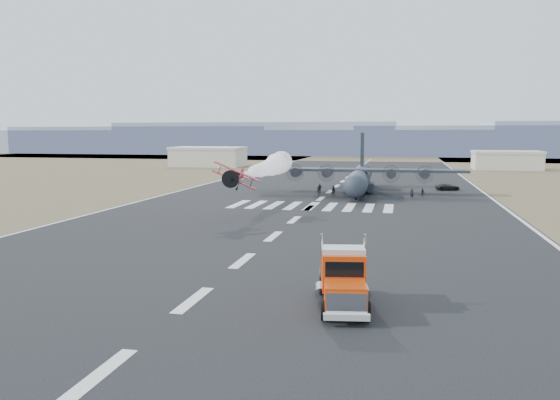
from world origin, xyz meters
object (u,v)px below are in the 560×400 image
(hangar_left, at_px, (208,156))
(crew_e, at_px, (352,193))
(crew_f, at_px, (354,191))
(crew_h, at_px, (423,193))
(hangar_right, at_px, (506,160))
(crew_b, at_px, (334,191))
(support_vehicle, at_px, (448,187))
(crew_g, at_px, (363,193))
(transport_aircraft, at_px, (359,177))
(crew_d, at_px, (320,188))
(crew_c, at_px, (318,191))
(semi_truck, at_px, (343,277))
(crew_a, at_px, (412,193))
(aerobatic_biplane, at_px, (235,177))

(hangar_left, bearing_deg, crew_e, -54.96)
(hangar_left, xyz_separation_m, crew_f, (57.44, -80.07, -2.49))
(crew_f, relative_size, crew_h, 1.16)
(hangar_left, relative_size, hangar_right, 1.20)
(hangar_right, bearing_deg, crew_b, -117.43)
(support_vehicle, distance_m, crew_b, 26.24)
(hangar_left, distance_m, crew_b, 96.65)
(crew_e, relative_size, crew_g, 1.00)
(hangar_left, xyz_separation_m, transport_aircraft, (57.79, -72.90, -0.42))
(hangar_left, relative_size, crew_g, 14.32)
(support_vehicle, distance_m, crew_d, 26.87)
(crew_b, xyz_separation_m, crew_g, (5.44, -1.46, -0.08))
(crew_f, bearing_deg, crew_c, 94.67)
(semi_truck, height_order, crew_g, semi_truck)
(transport_aircraft, height_order, crew_b, transport_aircraft)
(crew_b, height_order, crew_d, crew_b)
(crew_g, bearing_deg, semi_truck, 130.41)
(semi_truck, bearing_deg, hangar_right, 67.01)
(support_vehicle, height_order, crew_b, crew_b)
(hangar_left, distance_m, support_vehicle, 99.22)
(hangar_left, distance_m, crew_c, 94.99)
(hangar_right, xyz_separation_m, crew_d, (-47.50, -80.98, -2.11))
(hangar_left, xyz_separation_m, crew_g, (59.16, -81.77, -2.55))
(crew_b, bearing_deg, crew_e, -27.28)
(crew_e, height_order, crew_h, crew_e)
(crew_g, bearing_deg, support_vehicle, -95.64)
(semi_truck, relative_size, crew_f, 4.94)
(crew_d, relative_size, crew_e, 1.06)
(crew_a, relative_size, crew_c, 1.08)
(crew_b, distance_m, crew_d, 5.39)
(crew_d, relative_size, crew_h, 1.14)
(transport_aircraft, distance_m, crew_c, 10.28)
(crew_g, bearing_deg, aerobatic_biplane, 99.99)
(transport_aircraft, distance_m, crew_f, 7.47)
(crew_h, bearing_deg, crew_c, -169.92)
(transport_aircraft, height_order, crew_a, transport_aircraft)
(crew_c, distance_m, crew_h, 18.83)
(crew_c, relative_size, crew_e, 0.96)
(aerobatic_biplane, bearing_deg, crew_d, 78.32)
(transport_aircraft, relative_size, support_vehicle, 8.44)
(hangar_right, relative_size, crew_d, 11.37)
(hangar_left, relative_size, crew_b, 13.14)
(crew_f, xyz_separation_m, crew_h, (12.17, 1.69, -0.13))
(crew_d, distance_m, crew_e, 8.52)
(semi_truck, xyz_separation_m, crew_e, (-5.17, 62.60, -1.12))
(crew_a, relative_size, crew_d, 0.98)
(crew_b, xyz_separation_m, crew_e, (3.35, -1.09, -0.08))
(crew_f, bearing_deg, crew_b, 97.22)
(semi_truck, height_order, crew_c, semi_truck)
(crew_a, bearing_deg, transport_aircraft, -31.47)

